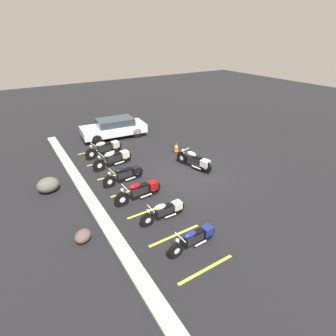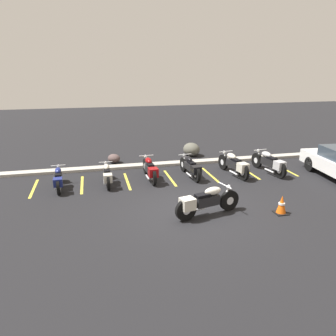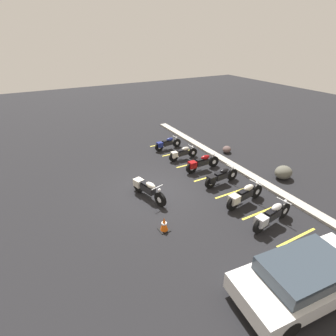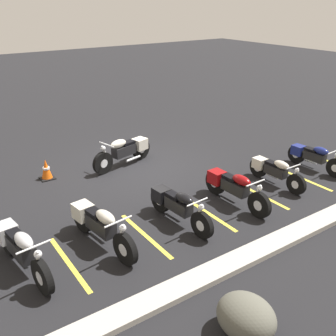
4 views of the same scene
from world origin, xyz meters
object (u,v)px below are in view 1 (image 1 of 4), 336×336
at_px(parked_bike_2, 140,190).
at_px(traffic_cone, 176,147).
at_px(landscape_rock_0, 83,236).
at_px(car_white, 114,127).
at_px(parked_bike_5, 106,148).
at_px(parked_bike_1, 165,210).
at_px(parked_bike_4, 115,158).
at_px(parked_bike_0, 195,238).
at_px(parked_bike_3, 125,174).
at_px(motorcycle_cream_featured, 195,161).
at_px(landscape_rock_1, 48,185).

bearing_deg(parked_bike_2, traffic_cone, -142.26).
bearing_deg(traffic_cone, landscape_rock_0, 123.71).
bearing_deg(car_white, parked_bike_5, 64.00).
bearing_deg(parked_bike_1, traffic_cone, -127.65).
xyz_separation_m(parked_bike_4, parked_bike_5, (1.61, -0.09, 0.00)).
bearing_deg(parked_bike_0, parked_bike_1, -90.92).
height_order(parked_bike_3, parked_bike_4, parked_bike_4).
height_order(parked_bike_2, parked_bike_5, parked_bike_5).
relative_size(motorcycle_cream_featured, landscape_rock_0, 3.55).
bearing_deg(parked_bike_2, parked_bike_4, -96.00).
bearing_deg(parked_bike_4, parked_bike_0, 82.30).
distance_m(parked_bike_5, landscape_rock_1, 4.36).
distance_m(parked_bike_5, car_white, 3.06).
height_order(parked_bike_1, traffic_cone, parked_bike_1).
bearing_deg(parked_bike_4, car_white, -119.33).
height_order(parked_bike_1, parked_bike_5, parked_bike_5).
bearing_deg(parked_bike_5, parked_bike_2, 78.66).
height_order(parked_bike_4, landscape_rock_1, parked_bike_4).
bearing_deg(landscape_rock_0, landscape_rock_1, 5.77).
bearing_deg(parked_bike_3, parked_bike_4, -100.54).
bearing_deg(landscape_rock_1, parked_bike_1, -142.49).
bearing_deg(car_white, parked_bike_1, 85.07).
bearing_deg(car_white, landscape_rock_1, 49.31).
xyz_separation_m(parked_bike_5, car_white, (2.61, -1.59, 0.20)).
distance_m(parked_bike_2, traffic_cone, 5.40).
bearing_deg(landscape_rock_0, parked_bike_0, -126.32).
bearing_deg(car_white, parked_bike_4, 73.72).
bearing_deg(parked_bike_4, motorcycle_cream_featured, 136.28).
xyz_separation_m(parked_bike_2, traffic_cone, (3.45, -4.16, -0.18)).
bearing_deg(traffic_cone, motorcycle_cream_featured, 170.85).
xyz_separation_m(parked_bike_1, landscape_rock_0, (0.49, 3.07, -0.19)).
bearing_deg(parked_bike_3, motorcycle_cream_featured, 165.21).
xyz_separation_m(parked_bike_2, parked_bike_4, (3.60, -0.25, 0.02)).
height_order(landscape_rock_1, traffic_cone, landscape_rock_1).
bearing_deg(landscape_rock_1, parked_bike_0, -150.84).
bearing_deg(landscape_rock_1, parked_bike_4, -77.21).
height_order(motorcycle_cream_featured, parked_bike_2, motorcycle_cream_featured).
height_order(parked_bike_1, landscape_rock_1, parked_bike_1).
distance_m(parked_bike_0, landscape_rock_0, 3.89).
height_order(parked_bike_1, parked_bike_2, parked_bike_2).
xyz_separation_m(car_white, traffic_cone, (-4.38, -2.22, -0.40)).
distance_m(parked_bike_2, parked_bike_4, 3.61).
bearing_deg(parked_bike_0, motorcycle_cream_featured, -130.26).
bearing_deg(parked_bike_1, parked_bike_5, -91.49).
height_order(motorcycle_cream_featured, parked_bike_3, motorcycle_cream_featured).
bearing_deg(traffic_cone, car_white, 26.92).
xyz_separation_m(landscape_rock_0, landscape_rock_1, (4.04, 0.41, 0.13)).
xyz_separation_m(landscape_rock_0, traffic_cone, (4.69, -7.04, 0.07)).
height_order(parked_bike_2, landscape_rock_0, parked_bike_2).
relative_size(parked_bike_2, parked_bike_5, 0.96).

